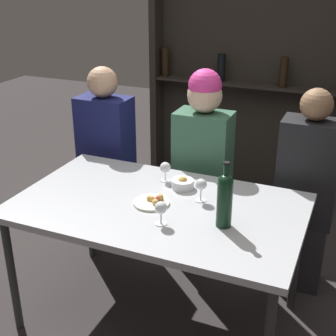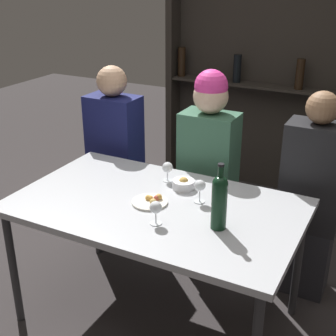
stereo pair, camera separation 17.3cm
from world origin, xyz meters
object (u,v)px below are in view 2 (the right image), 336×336
Objects in this scene: snack_bowl at (184,184)px; wine_bottle at (219,200)px; seated_person_center at (208,172)px; wine_glass_0 at (167,168)px; wine_glass_1 at (200,187)px; wine_glass_2 at (156,208)px; seated_person_left at (116,160)px; food_plate_0 at (151,201)px; seated_person_right at (310,203)px.

wine_bottle is at bearing -43.00° from snack_bowl.
snack_bowl is at bearing -85.86° from seated_person_center.
wine_glass_0 is 0.31m from wine_glass_1.
seated_person_center reaches higher than wine_glass_2.
snack_bowl is 0.44m from seated_person_center.
wine_glass_2 is 1.17m from seated_person_left.
seated_person_left is (-0.74, 0.43, -0.15)m from snack_bowl.
wine_bottle reaches higher than food_plate_0.
wine_bottle is at bearing -63.84° from seated_person_center.
food_plate_0 is 1.52× the size of snack_bowl.
snack_bowl is 0.09× the size of seated_person_center.
seated_person_center reaches higher than wine_glass_1.
snack_bowl is (0.13, -0.05, -0.05)m from wine_glass_0.
food_plate_0 is 0.14× the size of seated_person_center.
seated_person_right is (0.29, 0.73, -0.29)m from wine_bottle.
wine_bottle is 0.47m from snack_bowl.
snack_bowl is at bearing 143.73° from wine_glass_1.
seated_person_center is at bearing 116.16° from wine_bottle.
wine_glass_0 is 0.42m from seated_person_center.
wine_glass_2 is at bearing -68.95° from wine_glass_0.
seated_person_right reaches higher than wine_glass_2.
wine_glass_2 is (-0.09, -0.30, -0.01)m from wine_glass_1.
seated_person_right is at bearing 0.00° from seated_person_center.
seated_person_left is at bearing 148.47° from wine_glass_0.
wine_glass_1 is 1.06× the size of wine_glass_2.
wine_glass_2 is 0.62× the size of food_plate_0.
seated_person_left is 1.01× the size of seated_person_right.
seated_person_center reaches higher than seated_person_right.
wine_glass_2 is 0.09× the size of seated_person_left.
wine_glass_1 is at bearing -36.27° from snack_bowl.
wine_glass_1 is 0.66× the size of food_plate_0.
seated_person_right is at bearing 34.55° from snack_bowl.
seated_person_left is at bearing 148.93° from wine_glass_1.
snack_bowl is (0.08, 0.24, 0.02)m from food_plate_0.
seated_person_left is 1.36m from seated_person_right.
wine_glass_2 is at bearing -84.49° from seated_person_center.
wine_glass_2 is (-0.28, -0.10, -0.07)m from wine_bottle.
wine_bottle is at bearing -38.12° from wine_glass_0.
wine_bottle reaches higher than wine_glass_2.
wine_glass_1 is at bearing -71.86° from seated_person_center.
wine_bottle is 0.31m from wine_glass_2.
wine_bottle is at bearing -34.48° from seated_person_left.
wine_glass_2 is 0.09× the size of seated_person_center.
wine_glass_2 is 1.04m from seated_person_right.
wine_bottle is at bearing -10.13° from food_plate_0.
wine_glass_2 is at bearing -54.34° from food_plate_0.
seated_person_right is (0.69, 0.66, -0.15)m from food_plate_0.
seated_person_right reaches higher than wine_glass_0.
wine_glass_2 is 0.09× the size of seated_person_right.
wine_glass_1 is 0.09× the size of seated_person_center.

